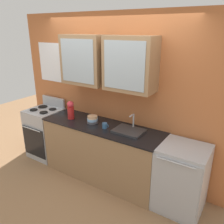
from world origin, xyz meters
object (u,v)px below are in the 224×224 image
(stove_range, at_px, (46,132))
(vase, at_px, (71,110))
(sink_faucet, at_px, (129,130))
(bowl_stack, at_px, (92,119))
(dishwasher, at_px, (181,178))
(cup_near_sink, at_px, (105,126))

(stove_range, height_order, vase, vase)
(sink_faucet, distance_m, bowl_stack, 0.65)
(dishwasher, bearing_deg, cup_near_sink, -177.28)
(stove_range, distance_m, dishwasher, 2.59)
(stove_range, relative_size, bowl_stack, 6.18)
(stove_range, bearing_deg, vase, -3.21)
(sink_faucet, bearing_deg, cup_near_sink, -166.49)
(dishwasher, bearing_deg, bowl_stack, 179.37)
(cup_near_sink, distance_m, dishwasher, 1.28)
(stove_range, height_order, cup_near_sink, stove_range)
(stove_range, xyz_separation_m, cup_near_sink, (1.41, -0.06, 0.50))
(stove_range, distance_m, vase, 0.94)
(cup_near_sink, bearing_deg, dishwasher, 2.72)
(bowl_stack, relative_size, dishwasher, 0.19)
(stove_range, distance_m, bowl_stack, 1.24)
(vase, xyz_separation_m, dishwasher, (1.87, 0.04, -0.62))
(sink_faucet, relative_size, vase, 1.42)
(stove_range, height_order, bowl_stack, stove_range)
(bowl_stack, bearing_deg, dishwasher, -0.63)
(vase, bearing_deg, bowl_stack, 7.35)
(vase, xyz_separation_m, cup_near_sink, (0.69, -0.02, -0.11))
(bowl_stack, xyz_separation_m, vase, (-0.40, -0.05, 0.10))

